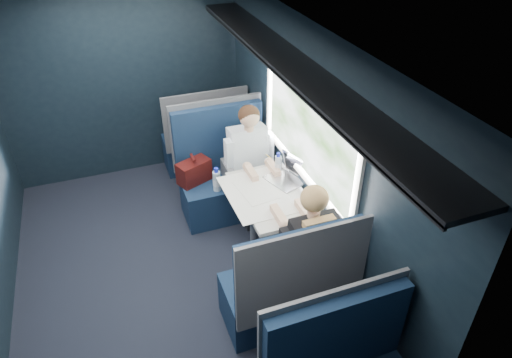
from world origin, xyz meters
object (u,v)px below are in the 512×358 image
object	(u,v)px
man	(251,159)
woman	(308,241)
table	(269,201)
seat_row_front	(204,140)
cup	(279,162)
seat_bay_far	(287,290)
seat_bay_near	(224,178)
laptop	(290,174)
bottle_small	(278,164)

from	to	relation	value
man	woman	bearing A→B (deg)	-90.00
table	seat_row_front	world-z (taller)	seat_row_front
table	man	distance (m)	0.70
table	man	bearing A→B (deg)	84.48
cup	seat_bay_far	bearing A→B (deg)	-109.41
seat_row_front	woman	bearing A→B (deg)	-84.30
table	seat_bay_near	xyz separation A→B (m)	(-0.20, 0.87, -0.24)
seat_bay_far	laptop	world-z (taller)	seat_bay_far
seat_bay_near	seat_row_front	xyz separation A→B (m)	(0.02, 0.92, -0.01)
table	man	size ratio (longest dim) A/B	0.76
bottle_small	seat_bay_near	bearing A→B (deg)	127.64
seat_row_front	cup	world-z (taller)	seat_row_front
seat_row_front	bottle_small	xyz separation A→B (m)	(0.41, -1.47, 0.43)
seat_bay_far	man	xyz separation A→B (m)	(0.25, 1.57, 0.30)
man	table	bearing A→B (deg)	-95.52
seat_bay_far	bottle_small	world-z (taller)	seat_bay_far
man	laptop	distance (m)	0.59
cup	table	bearing A→B (deg)	-122.54
laptop	table	bearing A→B (deg)	-150.34
seat_bay_near	seat_row_front	distance (m)	0.92
woman	bottle_small	size ratio (longest dim) A/B	5.76
table	woman	xyz separation A→B (m)	(0.07, -0.71, 0.06)
table	laptop	size ratio (longest dim) A/B	2.34
seat_bay_far	man	bearing A→B (deg)	80.97
seat_bay_far	cup	bearing A→B (deg)	70.59
table	woman	world-z (taller)	woman
seat_row_front	man	bearing A→B (deg)	-77.17
seat_bay_far	laptop	size ratio (longest dim) A/B	2.95
man	woman	distance (m)	1.41
man	bottle_small	bearing A→B (deg)	-67.38
bottle_small	cup	world-z (taller)	bottle_small
seat_row_front	bottle_small	size ratio (longest dim) A/B	5.05
table	laptop	xyz separation A→B (m)	(0.28, 0.16, 0.15)
table	seat_row_front	bearing A→B (deg)	95.80
seat_row_front	man	xyz separation A→B (m)	(0.25, -1.10, 0.31)
bottle_small	cup	size ratio (longest dim) A/B	2.79
woman	laptop	xyz separation A→B (m)	(0.21, 0.87, 0.09)
man	seat_row_front	bearing A→B (deg)	102.83
man	woman	size ratio (longest dim) A/B	1.00
seat_bay_far	bottle_small	xyz separation A→B (m)	(0.41, 1.20, 0.43)
seat_bay_near	bottle_small	xyz separation A→B (m)	(0.42, -0.55, 0.42)
seat_bay_far	bottle_small	distance (m)	1.34
table	seat_bay_far	world-z (taller)	seat_bay_far
man	laptop	xyz separation A→B (m)	(0.21, -0.54, 0.10)
bottle_small	laptop	bearing A→B (deg)	-70.99
man	cup	xyz separation A→B (m)	(0.21, -0.26, 0.06)
table	cup	xyz separation A→B (m)	(0.28, 0.44, 0.12)
woman	cup	size ratio (longest dim) A/B	16.06
seat_bay_far	woman	world-z (taller)	woman
seat_bay_far	seat_row_front	distance (m)	2.67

